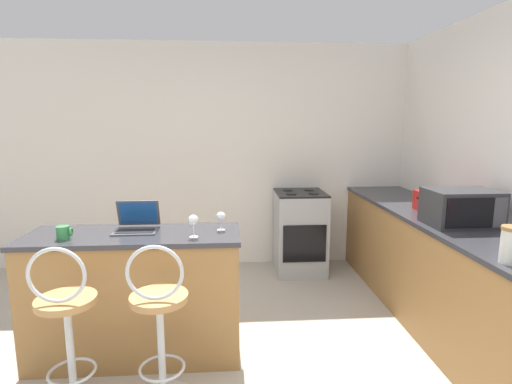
% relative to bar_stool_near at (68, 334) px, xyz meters
% --- Properties ---
extents(wall_back, '(12.00, 0.06, 2.60)m').
position_rel_bar_stool_near_xyz_m(wall_back, '(0.79, 2.52, 0.81)').
color(wall_back, silver).
rests_on(wall_back, ground_plane).
extents(breakfast_bar, '(1.51, 0.55, 0.93)m').
position_rel_bar_stool_near_xyz_m(breakfast_bar, '(0.26, 0.57, -0.03)').
color(breakfast_bar, '#9E703D').
rests_on(breakfast_bar, ground_plane).
extents(counter_right, '(0.67, 3.18, 0.93)m').
position_rel_bar_stool_near_xyz_m(counter_right, '(2.72, 0.91, -0.03)').
color(counter_right, '#9E703D').
rests_on(counter_right, ground_plane).
extents(bar_stool_near, '(0.40, 0.40, 1.04)m').
position_rel_bar_stool_near_xyz_m(bar_stool_near, '(0.00, 0.00, 0.00)').
color(bar_stool_near, silver).
rests_on(bar_stool_near, ground_plane).
extents(bar_stool_far, '(0.40, 0.40, 1.04)m').
position_rel_bar_stool_near_xyz_m(bar_stool_far, '(0.53, 0.00, 0.00)').
color(bar_stool_far, silver).
rests_on(bar_stool_far, ground_plane).
extents(laptop, '(0.30, 0.25, 0.21)m').
position_rel_bar_stool_near_xyz_m(laptop, '(0.28, 0.65, 0.49)').
color(laptop, '#47474C').
rests_on(laptop, breakfast_bar).
extents(microwave, '(0.50, 0.37, 0.27)m').
position_rel_bar_stool_near_xyz_m(microwave, '(2.70, 0.62, 0.57)').
color(microwave, '#2D2D30').
rests_on(microwave, counter_right).
extents(toaster, '(0.25, 0.26, 0.18)m').
position_rel_bar_stool_near_xyz_m(toaster, '(2.72, 1.11, 0.52)').
color(toaster, red).
rests_on(toaster, counter_right).
extents(stove_range, '(0.55, 0.61, 0.94)m').
position_rel_bar_stool_near_xyz_m(stove_range, '(1.75, 2.17, -0.03)').
color(stove_range, '#9EA3A8').
rests_on(stove_range, ground_plane).
extents(wine_glass_short, '(0.07, 0.07, 0.16)m').
position_rel_bar_stool_near_xyz_m(wine_glass_short, '(0.70, 0.44, 0.55)').
color(wine_glass_short, silver).
rests_on(wine_glass_short, breakfast_bar).
extents(storage_jar, '(0.12, 0.12, 0.21)m').
position_rel_bar_stool_near_xyz_m(storage_jar, '(2.50, -0.19, 0.54)').
color(storage_jar, silver).
rests_on(storage_jar, counter_right).
extents(wine_glass_tall, '(0.07, 0.07, 0.14)m').
position_rel_bar_stool_near_xyz_m(wine_glass_tall, '(0.88, 0.61, 0.53)').
color(wine_glass_tall, silver).
rests_on(wine_glass_tall, breakfast_bar).
extents(mug_green, '(0.10, 0.08, 0.09)m').
position_rel_bar_stool_near_xyz_m(mug_green, '(-0.17, 0.46, 0.48)').
color(mug_green, '#338447').
rests_on(mug_green, breakfast_bar).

